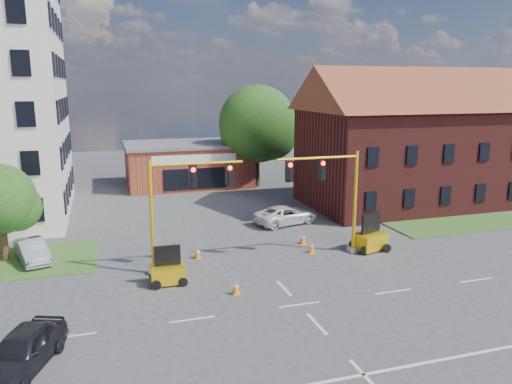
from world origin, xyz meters
The scene contains 18 objects.
ground centered at (0.00, 0.00, 0.00)m, with size 120.00×120.00×0.00m, color #3D3D3F.
grass_verge_ne centered at (18.00, 9.00, 0.04)m, with size 14.00×4.00×0.08m, color #2F5A21.
lane_markings centered at (0.00, -3.00, 0.01)m, with size 60.00×36.00×0.01m, color silver, non-canonical shape.
brick_shop centered at (0.00, 29.98, 2.16)m, with size 12.40×8.40×4.30m.
townhouse_row centered at (18.00, 16.00, 5.93)m, with size 21.00×11.00×11.50m.
tree_large centered at (6.89, 27.08, 5.98)m, with size 8.00×7.62×10.05m.
tree_nw_front centered at (-13.80, 10.58, 3.52)m, with size 4.21×4.01×5.69m.
signal_mast_west centered at (-4.36, 6.00, 3.92)m, with size 5.30×0.60×6.20m.
signal_mast_east centered at (4.36, 6.00, 3.92)m, with size 5.30×0.60×6.20m.
trailer_west centered at (-5.47, 4.34, 0.61)m, with size 1.75×1.20×1.96m.
trailer_east centered at (7.13, 5.96, 0.70)m, with size 2.26×1.84×2.23m.
cone_a centered at (-2.50, 2.00, 0.34)m, with size 0.40×0.40×0.70m.
cone_b centered at (-3.31, 7.62, 0.34)m, with size 0.40×0.40×0.70m.
cone_c centered at (3.48, 6.57, 0.34)m, with size 0.40×0.40×0.70m.
cone_d centered at (3.66, 8.36, 0.34)m, with size 0.40×0.40×0.70m.
pickup_white centered at (4.28, 13.10, 0.66)m, with size 2.21×4.78×1.33m, color white.
sedan_dark centered at (-11.46, -2.03, 0.74)m, with size 1.74×4.32×1.47m, color black.
sedan_silver_front centered at (-12.51, 9.97, 0.65)m, with size 1.37×3.93×1.29m, color #B9BBC2.
Camera 1 is at (-8.34, -19.95, 9.99)m, focal length 35.00 mm.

